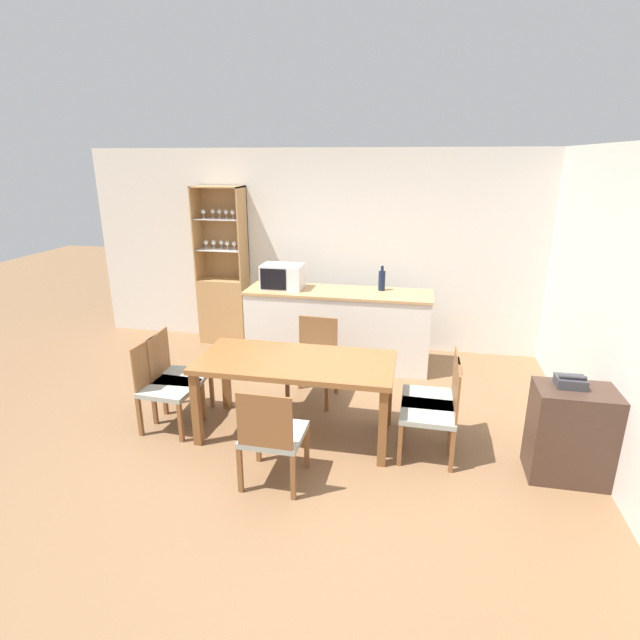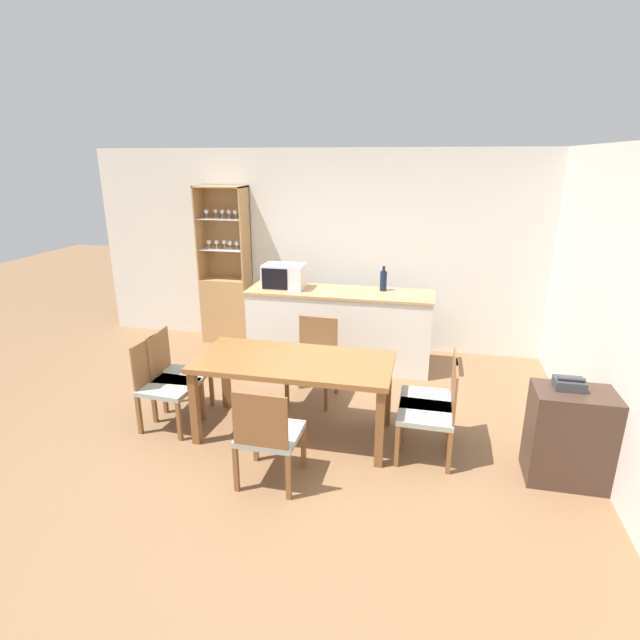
# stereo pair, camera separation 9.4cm
# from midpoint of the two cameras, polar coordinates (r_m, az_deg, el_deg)

# --- Properties ---
(ground_plane) EXTENTS (18.00, 18.00, 0.00)m
(ground_plane) POSITION_cam_midpoint_polar(r_m,az_deg,el_deg) (4.58, -2.96, -14.02)
(ground_plane) COLOR brown
(wall_back) EXTENTS (6.80, 0.06, 2.55)m
(wall_back) POSITION_cam_midpoint_polar(r_m,az_deg,el_deg) (6.55, 2.99, 7.89)
(wall_back) COLOR silver
(wall_back) RESTS_ON ground_plane
(wall_right) EXTENTS (0.06, 4.60, 2.55)m
(wall_right) POSITION_cam_midpoint_polar(r_m,az_deg,el_deg) (4.46, 31.88, 0.28)
(wall_right) COLOR silver
(wall_right) RESTS_ON ground_plane
(kitchen_counter) EXTENTS (2.21, 0.61, 0.93)m
(kitchen_counter) POSITION_cam_midpoint_polar(r_m,az_deg,el_deg) (6.05, 2.64, -0.91)
(kitchen_counter) COLOR silver
(kitchen_counter) RESTS_ON ground_plane
(display_cabinet) EXTENTS (0.64, 0.36, 2.09)m
(display_cabinet) POSITION_cam_midpoint_polar(r_m,az_deg,el_deg) (6.93, -10.19, 2.65)
(display_cabinet) COLOR tan
(display_cabinet) RESTS_ON ground_plane
(dining_table) EXTENTS (1.74, 0.81, 0.73)m
(dining_table) POSITION_cam_midpoint_polar(r_m,az_deg,el_deg) (4.45, -2.40, -5.55)
(dining_table) COLOR brown
(dining_table) RESTS_ON ground_plane
(dining_chair_side_left_far) EXTENTS (0.48, 0.48, 0.84)m
(dining_chair_side_left_far) POSITION_cam_midpoint_polar(r_m,az_deg,el_deg) (5.06, -15.49, -5.98)
(dining_chair_side_left_far) COLOR #999E93
(dining_chair_side_left_far) RESTS_ON ground_plane
(dining_chair_head_far) EXTENTS (0.48, 0.48, 0.84)m
(dining_chair_head_far) POSITION_cam_midpoint_polar(r_m,az_deg,el_deg) (5.21, -0.22, -4.60)
(dining_chair_head_far) COLOR #999E93
(dining_chair_head_far) RESTS_ON ground_plane
(dining_chair_side_left_near) EXTENTS (0.48, 0.48, 0.84)m
(dining_chair_side_left_near) POSITION_cam_midpoint_polar(r_m,az_deg,el_deg) (4.88, -16.78, -7.07)
(dining_chair_side_left_near) COLOR #999E93
(dining_chair_side_left_near) RESTS_ON ground_plane
(dining_chair_side_right_far) EXTENTS (0.46, 0.46, 0.84)m
(dining_chair_side_right_far) POSITION_cam_midpoint_polar(r_m,az_deg,el_deg) (4.53, 13.26, -8.76)
(dining_chair_side_right_far) COLOR #999E93
(dining_chair_side_right_far) RESTS_ON ground_plane
(dining_chair_head_near) EXTENTS (0.46, 0.46, 0.84)m
(dining_chair_head_near) POSITION_cam_midpoint_polar(r_m,az_deg,el_deg) (3.91, -5.25, -12.90)
(dining_chair_head_near) COLOR #999E93
(dining_chair_head_near) RESTS_ON ground_plane
(dining_chair_side_right_near) EXTENTS (0.47, 0.47, 0.84)m
(dining_chair_side_right_near) POSITION_cam_midpoint_polar(r_m,az_deg,el_deg) (4.31, 13.27, -10.21)
(dining_chair_side_right_near) COLOR #999E93
(dining_chair_side_right_near) RESTS_ON ground_plane
(microwave) EXTENTS (0.49, 0.34, 0.29)m
(microwave) POSITION_cam_midpoint_polar(r_m,az_deg,el_deg) (6.02, -3.68, 5.00)
(microwave) COLOR silver
(microwave) RESTS_ON kitchen_counter
(wine_bottle) EXTENTS (0.08, 0.08, 0.29)m
(wine_bottle) POSITION_cam_midpoint_polar(r_m,az_deg,el_deg) (5.95, 7.70, 4.50)
(wine_bottle) COLOR #141E38
(wine_bottle) RESTS_ON kitchen_counter
(side_cabinet) EXTENTS (0.59, 0.40, 0.76)m
(side_cabinet) POSITION_cam_midpoint_polar(r_m,az_deg,el_deg) (4.42, 27.11, -11.72)
(side_cabinet) COLOR #422D23
(side_cabinet) RESTS_ON ground_plane
(telephone) EXTENTS (0.21, 0.17, 0.11)m
(telephone) POSITION_cam_midpoint_polar(r_m,az_deg,el_deg) (4.26, 27.17, -6.50)
(telephone) COLOR #38383D
(telephone) RESTS_ON side_cabinet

